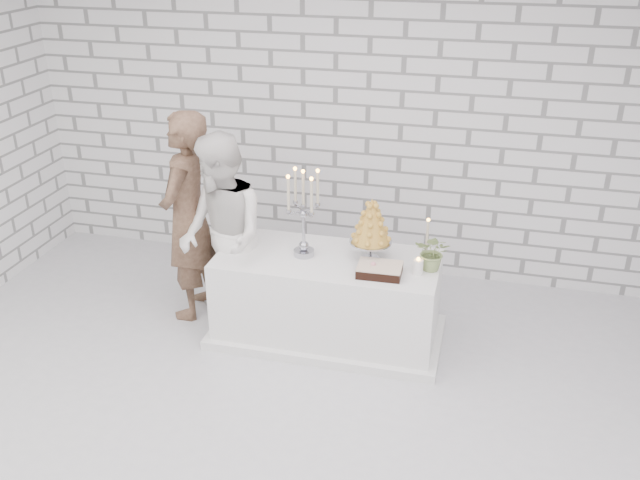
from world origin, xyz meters
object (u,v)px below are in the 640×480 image
Objects in this scene: candelabra at (303,213)px; cake_table at (327,298)px; groom at (188,217)px; croquembouche at (371,230)px; bride at (222,237)px.

cake_table is at bearing -0.38° from candelabra.
cake_table is 2.44× the size of candelabra.
croquembouche is (1.60, -0.07, 0.09)m from groom.
groom is at bearing 173.09° from candelabra.
candelabra is 1.40× the size of croquembouche.
groom is 2.51× the size of candelabra.
cake_table is 1.38m from groom.
candelabra is 0.55m from croquembouche.
groom reaches higher than bride.
bride is 2.35× the size of candelabra.
cake_table is 1.00m from bride.
groom is 3.50× the size of croquembouche.
croquembouche is (0.34, 0.06, 0.64)m from cake_table.
bride is at bearing -174.65° from candelabra.
cake_table is 0.98× the size of groom.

